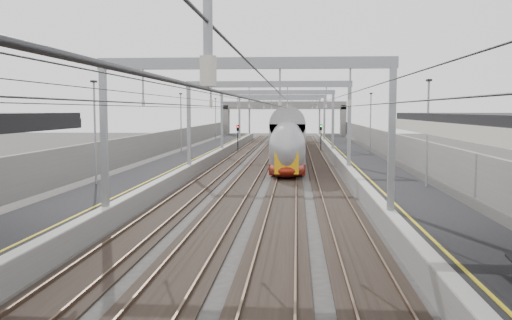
# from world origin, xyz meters

# --- Properties ---
(platform_left) EXTENTS (4.00, 120.00, 1.00)m
(platform_left) POSITION_xyz_m (-8.00, 45.00, 0.50)
(platform_left) COLOR black
(platform_left) RESTS_ON ground
(platform_right) EXTENTS (4.00, 120.00, 1.00)m
(platform_right) POSITION_xyz_m (8.00, 45.00, 0.50)
(platform_right) COLOR black
(platform_right) RESTS_ON ground
(tracks) EXTENTS (11.40, 140.00, 0.20)m
(tracks) POSITION_xyz_m (0.00, 45.00, 0.05)
(tracks) COLOR black
(tracks) RESTS_ON ground
(overhead_line) EXTENTS (13.00, 140.00, 6.60)m
(overhead_line) POSITION_xyz_m (0.00, 51.62, 6.14)
(overhead_line) COLOR gray
(overhead_line) RESTS_ON platform_left
(overbridge) EXTENTS (22.00, 2.20, 6.90)m
(overbridge) POSITION_xyz_m (0.00, 100.00, 5.31)
(overbridge) COLOR slate
(overbridge) RESTS_ON ground
(wall_left) EXTENTS (0.30, 120.00, 3.20)m
(wall_left) POSITION_xyz_m (-11.20, 45.00, 1.60)
(wall_left) COLOR slate
(wall_left) RESTS_ON ground
(wall_right) EXTENTS (0.30, 120.00, 3.20)m
(wall_right) POSITION_xyz_m (11.20, 45.00, 1.60)
(wall_right) COLOR slate
(wall_right) RESTS_ON ground
(train) EXTENTS (2.87, 52.27, 4.53)m
(train) POSITION_xyz_m (1.50, 63.86, 2.21)
(train) COLOR maroon
(train) RESTS_ON ground
(signal_green) EXTENTS (0.32, 0.32, 3.48)m
(signal_green) POSITION_xyz_m (-5.20, 68.98, 2.42)
(signal_green) COLOR black
(signal_green) RESTS_ON ground
(signal_red_near) EXTENTS (0.32, 0.32, 3.48)m
(signal_red_near) POSITION_xyz_m (3.20, 73.25, 2.42)
(signal_red_near) COLOR black
(signal_red_near) RESTS_ON ground
(signal_red_far) EXTENTS (0.32, 0.32, 3.48)m
(signal_red_far) POSITION_xyz_m (5.40, 72.06, 2.42)
(signal_red_far) COLOR black
(signal_red_far) RESTS_ON ground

